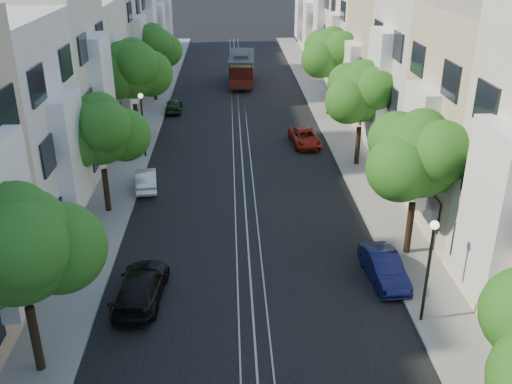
{
  "coord_description": "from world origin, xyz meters",
  "views": [
    {
      "loc": [
        -0.73,
        -13.23,
        13.33
      ],
      "look_at": [
        0.43,
        11.32,
        2.2
      ],
      "focal_mm": 40.0,
      "sensor_mm": 36.0,
      "label": 1
    }
  ],
  "objects": [
    {
      "name": "ground",
      "position": [
        0.0,
        28.0,
        0.0
      ],
      "size": [
        200.0,
        200.0,
        0.0
      ],
      "primitive_type": "plane",
      "color": "black",
      "rests_on": "ground"
    },
    {
      "name": "sidewalk_east",
      "position": [
        7.25,
        28.0,
        0.06
      ],
      "size": [
        2.5,
        80.0,
        0.12
      ],
      "primitive_type": "cube",
      "color": "gray",
      "rests_on": "ground"
    },
    {
      "name": "sidewalk_west",
      "position": [
        -7.25,
        28.0,
        0.06
      ],
      "size": [
        2.5,
        80.0,
        0.12
      ],
      "primitive_type": "cube",
      "color": "gray",
      "rests_on": "ground"
    },
    {
      "name": "rail_left",
      "position": [
        -0.55,
        28.0,
        0.01
      ],
      "size": [
        0.06,
        80.0,
        0.02
      ],
      "primitive_type": "cube",
      "color": "gray",
      "rests_on": "ground"
    },
    {
      "name": "rail_slot",
      "position": [
        0.0,
        28.0,
        0.01
      ],
      "size": [
        0.06,
        80.0,
        0.02
      ],
      "primitive_type": "cube",
      "color": "gray",
      "rests_on": "ground"
    },
    {
      "name": "rail_right",
      "position": [
        0.55,
        28.0,
        0.01
      ],
      "size": [
        0.06,
        80.0,
        0.02
      ],
      "primitive_type": "cube",
      "color": "gray",
      "rests_on": "ground"
    },
    {
      "name": "lane_line",
      "position": [
        0.0,
        28.0,
        0.0
      ],
      "size": [
        0.08,
        80.0,
        0.01
      ],
      "primitive_type": "cube",
      "color": "tan",
      "rests_on": "ground"
    },
    {
      "name": "townhouses_east",
      "position": [
        11.87,
        27.91,
        5.18
      ],
      "size": [
        7.75,
        72.0,
        12.0
      ],
      "color": "beige",
      "rests_on": "ground"
    },
    {
      "name": "townhouses_west",
      "position": [
        -11.87,
        27.91,
        5.08
      ],
      "size": [
        7.75,
        72.0,
        11.76
      ],
      "color": "silver",
      "rests_on": "ground"
    },
    {
      "name": "tree_e_b",
      "position": [
        7.26,
        8.98,
        4.73
      ],
      "size": [
        4.93,
        4.08,
        6.68
      ],
      "color": "black",
      "rests_on": "ground"
    },
    {
      "name": "tree_e_c",
      "position": [
        7.26,
        19.98,
        4.6
      ],
      "size": [
        4.84,
        3.99,
        6.52
      ],
      "color": "black",
      "rests_on": "ground"
    },
    {
      "name": "tree_e_d",
      "position": [
        7.26,
        30.98,
        4.87
      ],
      "size": [
        5.01,
        4.16,
        6.85
      ],
      "color": "black",
      "rests_on": "ground"
    },
    {
      "name": "tree_w_a",
      "position": [
        -7.14,
        1.98,
        4.73
      ],
      "size": [
        4.93,
        4.08,
        6.68
      ],
      "color": "black",
      "rests_on": "ground"
    },
    {
      "name": "tree_w_b",
      "position": [
        -7.14,
        13.98,
        4.4
      ],
      "size": [
        4.72,
        3.87,
        6.27
      ],
      "color": "black",
      "rests_on": "ground"
    },
    {
      "name": "tree_w_c",
      "position": [
        -7.14,
        24.98,
        5.07
      ],
      "size": [
        5.13,
        4.28,
        7.09
      ],
      "color": "black",
      "rests_on": "ground"
    },
    {
      "name": "tree_w_d",
      "position": [
        -7.14,
        35.98,
        4.6
      ],
      "size": [
        4.84,
        3.99,
        6.52
      ],
      "color": "black",
      "rests_on": "ground"
    },
    {
      "name": "lamp_east",
      "position": [
        6.3,
        4.0,
        2.85
      ],
      "size": [
        0.32,
        0.32,
        4.16
      ],
      "color": "black",
      "rests_on": "ground"
    },
    {
      "name": "lamp_west",
      "position": [
        -6.3,
        22.0,
        2.85
      ],
      "size": [
        0.32,
        0.32,
        4.16
      ],
      "color": "black",
      "rests_on": "ground"
    },
    {
      "name": "cable_car",
      "position": [
        0.5,
        41.88,
        1.68
      ],
      "size": [
        2.71,
        7.5,
        2.84
      ],
      "rotation": [
        0.0,
        0.0,
        -0.05
      ],
      "color": "black",
      "rests_on": "ground"
    },
    {
      "name": "parked_car_e_mid",
      "position": [
        5.6,
        6.95,
        0.59
      ],
      "size": [
        1.55,
        3.68,
        1.18
      ],
      "primitive_type": "imported",
      "rotation": [
        0.0,
        0.0,
        0.08
      ],
      "color": "#0B103A",
      "rests_on": "ground"
    },
    {
      "name": "parked_car_e_far",
      "position": [
        4.4,
        23.96,
        0.53
      ],
      "size": [
        2.08,
        3.98,
        1.07
      ],
      "primitive_type": "imported",
      "rotation": [
        0.0,
        0.0,
        0.08
      ],
      "color": "maroon",
      "rests_on": "ground"
    },
    {
      "name": "parked_car_w_near",
      "position": [
        -4.4,
        5.95,
        0.63
      ],
      "size": [
        2.06,
        4.43,
        1.25
      ],
      "primitive_type": "imported",
      "rotation": [
        0.0,
        0.0,
        3.07
      ],
      "color": "black",
      "rests_on": "ground"
    },
    {
      "name": "parked_car_w_mid",
      "position": [
        -5.6,
        16.99,
        0.54
      ],
      "size": [
        1.57,
        3.41,
        1.08
      ],
      "primitive_type": "imported",
      "rotation": [
        0.0,
        0.0,
        3.27
      ],
      "color": "white",
      "rests_on": "ground"
    },
    {
      "name": "parked_car_w_far",
      "position": [
        -5.32,
        32.46,
        0.55
      ],
      "size": [
        1.39,
        3.27,
        1.1
      ],
      "primitive_type": "imported",
      "rotation": [
        0.0,
        0.0,
        3.17
      ],
      "color": "black",
      "rests_on": "ground"
    }
  ]
}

